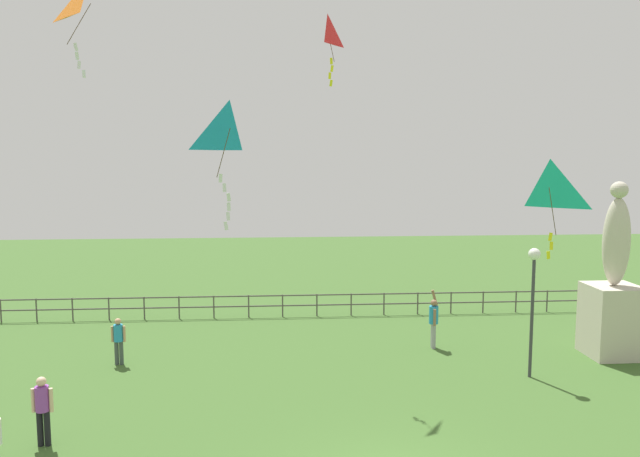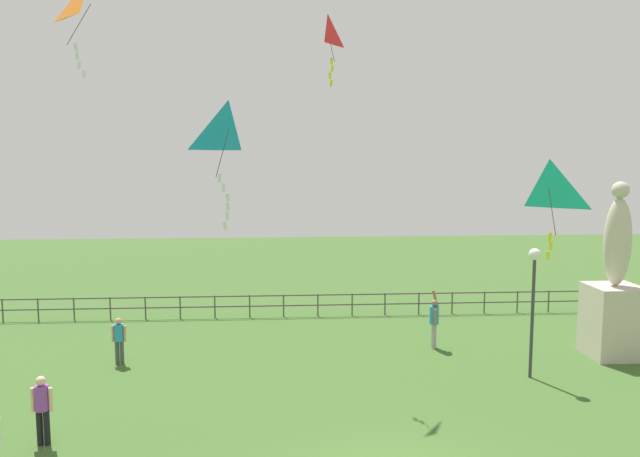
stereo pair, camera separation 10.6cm
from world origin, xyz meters
name	(u,v)px [view 1 (the left image)]	position (x,y,z in m)	size (l,w,h in m)	color
statue_monument	(613,300)	(8.84, 8.09, 1.91)	(1.65, 1.65, 5.90)	beige
lamppost	(533,283)	(5.27, 6.30, 2.94)	(0.36, 0.36, 3.99)	#38383D
person_0	(434,319)	(3.06, 9.35, 1.02)	(0.36, 0.53, 2.04)	#99999E
person_2	(118,338)	(-7.55, 8.37, 0.88)	(0.46, 0.28, 1.53)	#3F4C47
person_3	(43,406)	(-7.88, 2.75, 0.95)	(0.50, 0.31, 1.66)	black
kite_0	(90,6)	(-7.16, 5.39, 10.56)	(1.28, 1.32, 2.46)	orange
kite_1	(230,133)	(-3.46, 2.65, 7.23)	(1.18, 1.11, 2.88)	#198CD1
kite_3	(328,33)	(-0.82, 7.84, 10.45)	(0.70, 0.81, 2.17)	red
kite_4	(549,189)	(3.91, 2.56, 5.95)	(1.26, 1.25, 2.33)	#19B2B2
waterfront_railing	(329,301)	(-0.24, 14.00, 0.62)	(36.05, 0.06, 0.95)	#4C4742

